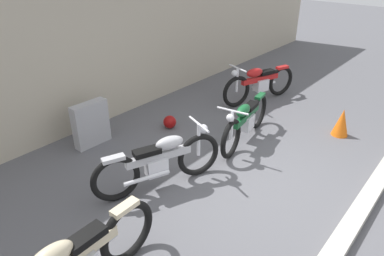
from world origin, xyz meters
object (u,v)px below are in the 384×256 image
at_px(motorcycle_red, 259,83).
at_px(motorcycle_silver, 160,161).
at_px(stone_marker, 91,124).
at_px(traffic_cone, 342,122).
at_px(motorcycle_green, 246,120).
at_px(helmet, 170,122).

bearing_deg(motorcycle_red, motorcycle_silver, 27.48).
height_order(stone_marker, motorcycle_red, motorcycle_red).
bearing_deg(stone_marker, motorcycle_red, -18.92).
bearing_deg(traffic_cone, motorcycle_green, 137.43).
bearing_deg(motorcycle_green, stone_marker, -57.21).
relative_size(helmet, motorcycle_red, 0.13).
xyz_separation_m(traffic_cone, motorcycle_silver, (-3.46, 1.53, 0.18)).
bearing_deg(stone_marker, motorcycle_green, -47.75).
relative_size(stone_marker, traffic_cone, 1.53).
xyz_separation_m(helmet, traffic_cone, (1.95, -2.77, 0.14)).
distance_m(helmet, motorcycle_silver, 1.99).
bearing_deg(helmet, stone_marker, 154.92).
distance_m(traffic_cone, motorcycle_silver, 3.79).
bearing_deg(motorcycle_red, helmet, 3.71).
xyz_separation_m(stone_marker, traffic_cone, (3.35, -3.43, -0.14)).
bearing_deg(motorcycle_silver, traffic_cone, -2.39).
relative_size(motorcycle_green, motorcycle_red, 1.00).
relative_size(traffic_cone, motorcycle_green, 0.27).
xyz_separation_m(stone_marker, motorcycle_silver, (-0.11, -1.90, 0.03)).
relative_size(stone_marker, motorcycle_red, 0.41).
relative_size(stone_marker, helmet, 3.14).
distance_m(stone_marker, motorcycle_red, 4.02).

